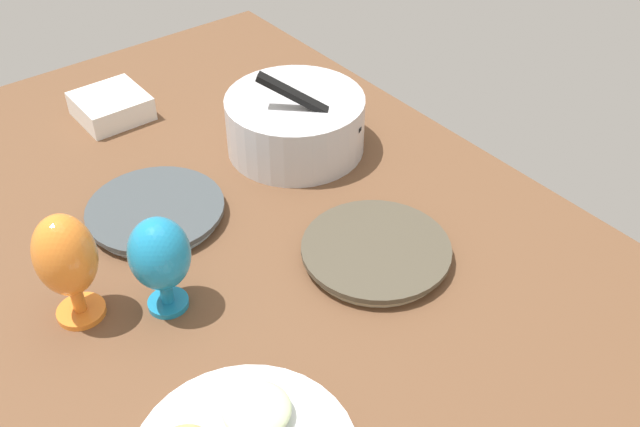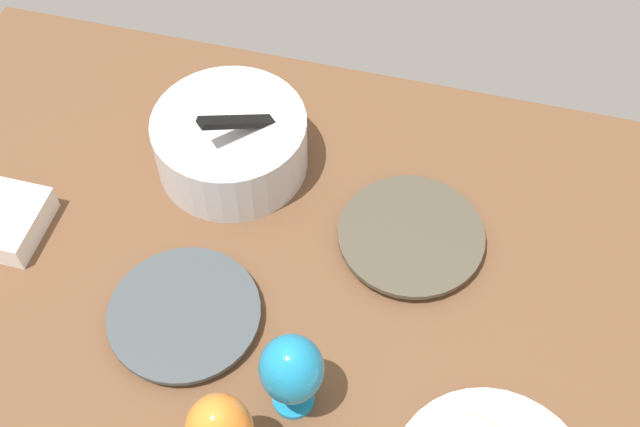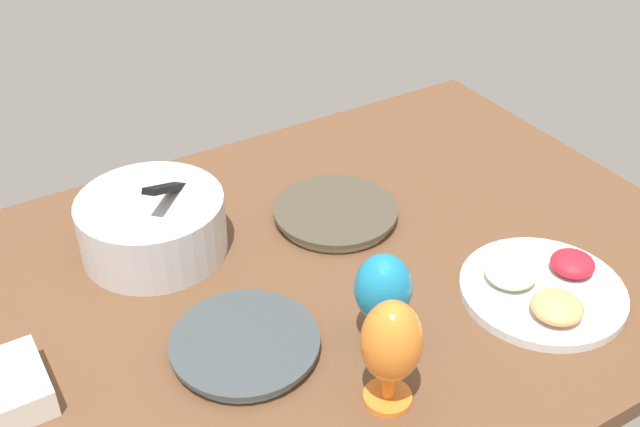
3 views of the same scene
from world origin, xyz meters
TOP-DOWN VIEW (x-y plane):
  - ground_plane at (0.00, 0.00)cm, footprint 160.00×104.00cm
  - dinner_plate_left at (-15.11, -10.99)cm, footprint 24.80×24.80cm
  - dinner_plate_right at (17.46, 13.18)cm, footprint 25.35×25.35cm
  - mixing_bowl at (-17.72, 22.29)cm, footprint 27.71×27.71cm
  - fruit_platter at (36.54, -26.11)cm, footprint 29.53×29.53cm
  - hurricane_glass_blue at (5.66, -19.96)cm, footprint 9.45×9.45cm
  - hurricane_glass_orange at (-1.02, -31.57)cm, footprint 9.23×9.23cm

SIDE VIEW (x-z plane):
  - ground_plane at x=0.00cm, z-range -4.00..0.00cm
  - dinner_plate_left at x=-15.11cm, z-range 0.05..2.58cm
  - dinner_plate_right at x=17.46cm, z-range 0.05..2.67cm
  - fruit_platter at x=36.54cm, z-range -0.96..4.59cm
  - mixing_bowl at x=-17.72cm, z-range -3.02..15.51cm
  - hurricane_glass_blue at x=5.66cm, z-range 1.93..18.96cm
  - hurricane_glass_orange at x=-1.02cm, z-range 2.01..21.27cm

